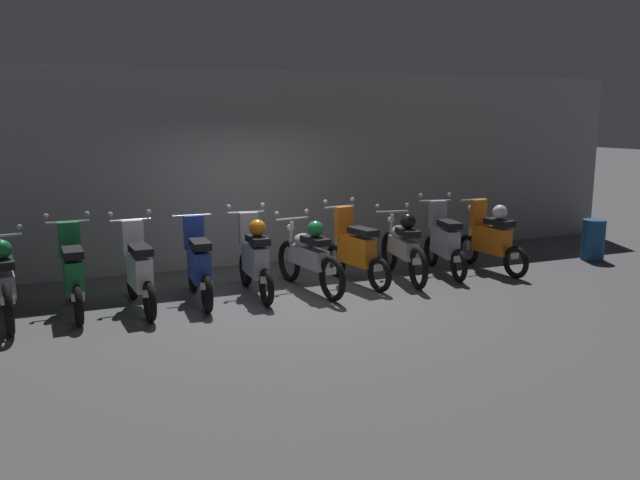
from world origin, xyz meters
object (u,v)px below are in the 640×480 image
(motorbike_slot_0, at_px, (4,281))
(motorbike_slot_7, at_px, (403,247))
(motorbike_slot_2, at_px, (139,271))
(trash_bin, at_px, (593,240))
(motorbike_slot_8, at_px, (444,242))
(motorbike_slot_1, at_px, (73,274))
(motorbike_slot_5, at_px, (309,256))
(motorbike_slot_9, at_px, (491,238))
(motorbike_slot_6, at_px, (355,250))
(motorbike_slot_3, at_px, (198,265))
(motorbike_slot_4, at_px, (255,257))

(motorbike_slot_0, relative_size, motorbike_slot_7, 1.01)
(motorbike_slot_2, bearing_deg, trash_bin, -0.23)
(motorbike_slot_0, relative_size, motorbike_slot_2, 1.16)
(motorbike_slot_0, relative_size, motorbike_slot_8, 1.17)
(motorbike_slot_1, height_order, motorbike_slot_7, motorbike_slot_1)
(motorbike_slot_5, xyz_separation_m, motorbike_slot_9, (3.28, -0.01, 0.04))
(motorbike_slot_1, relative_size, motorbike_slot_6, 1.01)
(motorbike_slot_1, relative_size, motorbike_slot_2, 1.00)
(motorbike_slot_3, relative_size, trash_bin, 2.29)
(motorbike_slot_0, xyz_separation_m, trash_bin, (9.65, -0.17, -0.16))
(motorbike_slot_5, relative_size, motorbike_slot_6, 1.17)
(motorbike_slot_3, xyz_separation_m, motorbike_slot_7, (3.28, -0.01, 0.00))
(motorbike_slot_7, height_order, motorbike_slot_8, motorbike_slot_8)
(motorbike_slot_3, relative_size, motorbike_slot_8, 1.01)
(motorbike_slot_1, bearing_deg, motorbike_slot_4, -2.17)
(motorbike_slot_1, bearing_deg, motorbike_slot_2, -11.49)
(motorbike_slot_9, bearing_deg, motorbike_slot_7, 177.07)
(motorbike_slot_1, xyz_separation_m, motorbike_slot_7, (4.93, -0.09, 0.00))
(motorbike_slot_3, distance_m, motorbike_slot_7, 3.28)
(motorbike_slot_5, relative_size, motorbike_slot_7, 1.00)
(motorbike_slot_0, xyz_separation_m, motorbike_slot_3, (2.46, -0.06, -0.00))
(motorbike_slot_1, height_order, motorbike_slot_8, same)
(motorbike_slot_3, bearing_deg, motorbike_slot_2, -174.31)
(trash_bin, bearing_deg, motorbike_slot_8, 176.48)
(motorbike_slot_1, bearing_deg, motorbike_slot_5, -2.90)
(motorbike_slot_4, bearing_deg, motorbike_slot_9, -1.17)
(motorbike_slot_3, xyz_separation_m, motorbike_slot_8, (4.11, 0.07, 0.00))
(motorbike_slot_9, distance_m, trash_bin, 2.27)
(motorbike_slot_1, xyz_separation_m, trash_bin, (8.83, -0.20, -0.16))
(motorbike_slot_3, bearing_deg, motorbike_slot_9, -1.08)
(motorbike_slot_3, distance_m, motorbike_slot_5, 1.64)
(motorbike_slot_3, relative_size, motorbike_slot_4, 1.00)
(motorbike_slot_0, bearing_deg, motorbike_slot_5, -1.93)
(motorbike_slot_6, xyz_separation_m, motorbike_slot_7, (0.83, -0.04, 0.00))
(motorbike_slot_1, bearing_deg, motorbike_slot_0, -178.01)
(motorbike_slot_8, height_order, motorbike_slot_9, motorbike_slot_8)
(motorbike_slot_4, relative_size, motorbike_slot_7, 0.87)
(motorbike_slot_4, bearing_deg, motorbike_slot_8, 1.46)
(motorbike_slot_3, distance_m, motorbike_slot_8, 4.11)
(motorbike_slot_4, height_order, motorbike_slot_8, same)
(motorbike_slot_5, relative_size, motorbike_slot_9, 1.16)
(motorbike_slot_0, xyz_separation_m, motorbike_slot_5, (4.10, -0.14, 0.00))
(motorbike_slot_2, distance_m, motorbike_slot_3, 0.83)
(motorbike_slot_6, bearing_deg, motorbike_slot_3, -179.30)
(motorbike_slot_1, distance_m, motorbike_slot_6, 4.10)
(motorbike_slot_2, bearing_deg, motorbike_slot_9, -0.11)
(motorbike_slot_1, distance_m, motorbike_slot_8, 5.75)
(motorbike_slot_8, bearing_deg, motorbike_slot_9, -11.66)
(motorbike_slot_9, bearing_deg, motorbike_slot_1, 178.45)
(motorbike_slot_9, height_order, trash_bin, motorbike_slot_9)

